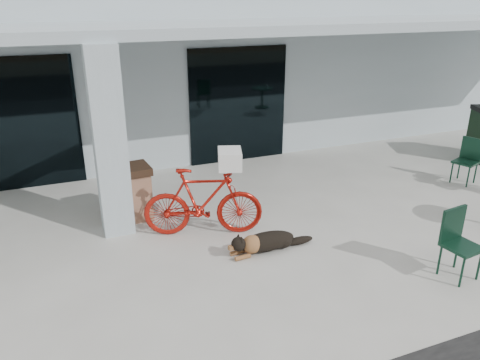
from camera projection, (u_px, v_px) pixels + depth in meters
name	position (u px, v px, depth m)	size (l,w,h in m)	color
ground	(251.00, 281.00, 6.63)	(80.00, 80.00, 0.00)	beige
building	(132.00, 54.00, 13.13)	(22.00, 7.00, 4.50)	#AFBEC6
storefront_glass_left	(5.00, 126.00, 9.31)	(2.80, 0.06, 2.70)	black
storefront_glass_right	(238.00, 105.00, 11.05)	(2.40, 0.06, 2.70)	black
column	(110.00, 143.00, 7.51)	(0.50, 0.50, 3.12)	#AFBEC6
overhang	(175.00, 29.00, 8.55)	(22.00, 2.80, 0.18)	#AFBEC6
bicycle	(203.00, 202.00, 7.74)	(0.56, 1.98, 1.19)	#A5160D
laundry_basket	(230.00, 159.00, 7.49)	(0.50, 0.37, 0.30)	white
dog	(267.00, 240.00, 7.37)	(1.08, 0.36, 0.36)	black
cafe_chair_far_a	(462.00, 246.00, 6.55)	(0.46, 0.50, 1.01)	#113122
cafe_chair_far_b	(466.00, 161.00, 9.94)	(0.44, 0.48, 0.97)	#113122
trash_receptacle	(134.00, 192.00, 8.34)	(0.59, 0.59, 1.00)	#8E6249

